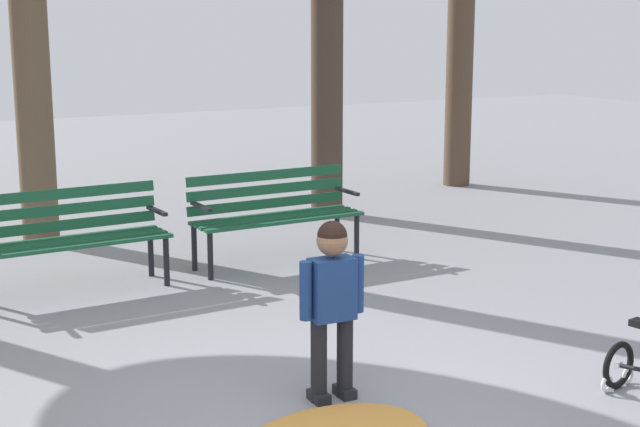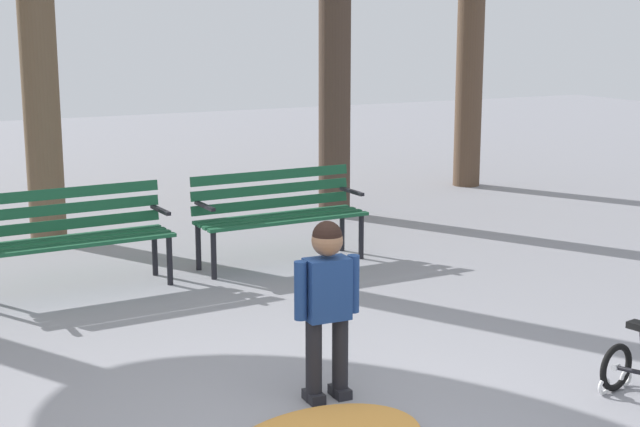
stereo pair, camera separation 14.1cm
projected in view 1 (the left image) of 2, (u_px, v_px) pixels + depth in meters
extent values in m
cube|color=#195133|center=(66.00, 238.00, 7.87)|extent=(1.60, 0.15, 0.03)
cube|color=#195133|center=(70.00, 241.00, 7.77)|extent=(1.60, 0.15, 0.03)
cube|color=#195133|center=(74.00, 244.00, 7.67)|extent=(1.60, 0.15, 0.03)
cube|color=#195133|center=(79.00, 247.00, 7.57)|extent=(1.60, 0.15, 0.03)
cube|color=#195133|center=(64.00, 225.00, 7.88)|extent=(1.60, 0.13, 0.09)
cube|color=#195133|center=(63.00, 210.00, 7.86)|extent=(1.60, 0.13, 0.09)
cube|color=#195133|center=(62.00, 194.00, 7.83)|extent=(1.60, 0.13, 0.09)
cylinder|color=black|center=(166.00, 261.00, 8.01)|extent=(0.05, 0.05, 0.44)
cylinder|color=black|center=(151.00, 252.00, 8.31)|extent=(0.05, 0.05, 0.44)
cube|color=black|center=(157.00, 211.00, 8.08)|extent=(0.06, 0.40, 0.03)
cube|color=#195133|center=(269.00, 215.00, 8.80)|extent=(1.60, 0.12, 0.03)
cube|color=#195133|center=(275.00, 217.00, 8.70)|extent=(1.60, 0.12, 0.03)
cube|color=#195133|center=(281.00, 219.00, 8.60)|extent=(1.60, 0.12, 0.03)
cube|color=#195133|center=(287.00, 222.00, 8.50)|extent=(1.60, 0.12, 0.03)
cube|color=#195133|center=(267.00, 204.00, 8.82)|extent=(1.60, 0.09, 0.09)
cube|color=#195133|center=(267.00, 189.00, 8.79)|extent=(1.60, 0.09, 0.09)
cube|color=#195133|center=(267.00, 175.00, 8.76)|extent=(1.60, 0.09, 0.09)
cylinder|color=black|center=(357.00, 236.00, 8.93)|extent=(0.05, 0.05, 0.44)
cylinder|color=black|center=(337.00, 229.00, 9.23)|extent=(0.05, 0.05, 0.44)
cube|color=black|center=(347.00, 191.00, 9.00)|extent=(0.05, 0.40, 0.03)
cylinder|color=black|center=(210.00, 255.00, 8.19)|extent=(0.05, 0.05, 0.44)
cylinder|color=black|center=(194.00, 247.00, 8.50)|extent=(0.05, 0.05, 0.44)
cube|color=black|center=(201.00, 207.00, 8.26)|extent=(0.05, 0.40, 0.03)
cylinder|color=black|center=(345.00, 357.00, 5.63)|extent=(0.10, 0.10, 0.50)
cube|color=black|center=(345.00, 392.00, 5.68)|extent=(0.09, 0.16, 0.06)
cylinder|color=black|center=(319.00, 362.00, 5.56)|extent=(0.10, 0.10, 0.50)
cube|color=black|center=(319.00, 397.00, 5.60)|extent=(0.09, 0.16, 0.06)
cube|color=navy|center=(332.00, 289.00, 5.51)|extent=(0.26, 0.16, 0.37)
sphere|color=#996B4C|center=(332.00, 240.00, 5.45)|extent=(0.18, 0.18, 0.18)
sphere|color=black|center=(332.00, 236.00, 5.44)|extent=(0.18, 0.18, 0.18)
cylinder|color=navy|center=(358.00, 283.00, 5.58)|extent=(0.07, 0.07, 0.35)
cylinder|color=navy|center=(306.00, 291.00, 5.43)|extent=(0.07, 0.07, 0.35)
torus|color=black|center=(618.00, 365.00, 5.78)|extent=(0.30, 0.10, 0.30)
cylinder|color=silver|center=(618.00, 365.00, 5.78)|extent=(0.06, 0.05, 0.04)
torus|color=white|center=(628.00, 376.00, 5.86)|extent=(0.11, 0.04, 0.11)
torus|color=white|center=(607.00, 384.00, 5.73)|extent=(0.11, 0.04, 0.11)
cylinder|color=black|center=(633.00, 368.00, 5.70)|extent=(0.07, 0.20, 0.05)
cylinder|color=brown|center=(29.00, 22.00, 9.29)|extent=(0.37, 0.37, 4.39)
cylinder|color=#423328|center=(327.00, 26.00, 10.59)|extent=(0.37, 0.37, 4.30)
cylinder|color=brown|center=(460.00, 35.00, 12.59)|extent=(0.36, 0.36, 4.04)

